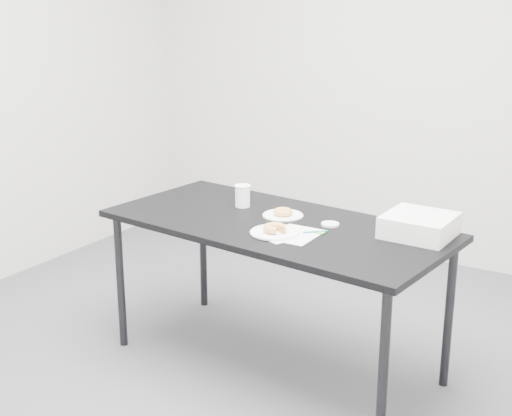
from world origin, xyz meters
The scene contains 14 objects.
floor centered at (0.00, 0.00, 0.00)m, with size 4.00×4.00×0.00m, color #45464A.
wall_back centered at (0.00, 2.00, 1.35)m, with size 4.00×0.02×2.70m, color silver.
table centered at (0.16, 0.08, 0.72)m, with size 1.77×0.96×0.78m.
scorecard centered at (0.34, -0.04, 0.78)m, with size 0.20×0.26×0.00m, color white.
logo_patch centered at (0.42, 0.04, 0.78)m, with size 0.04×0.04×0.00m, color green.
pen centered at (0.40, 0.03, 0.78)m, with size 0.01×0.01×0.12m, color #0C847E.
napkin centered at (0.28, -0.10, 0.78)m, with size 0.16×0.16×0.00m, color white.
plate_near centered at (0.25, -0.08, 0.78)m, with size 0.23×0.23×0.01m, color white.
donut_near centered at (0.25, -0.08, 0.80)m, with size 0.11×0.11×0.04m, color #E38B48.
plate_far centered at (0.14, 0.19, 0.78)m, with size 0.21×0.21×0.01m, color white.
donut_far centered at (0.14, 0.19, 0.80)m, with size 0.10×0.10×0.03m, color #E38B48.
coffee_cup centered at (-0.12, 0.22, 0.83)m, with size 0.08×0.08×0.12m, color white.
cup_lid centered at (0.41, 0.17, 0.78)m, with size 0.09×0.09×0.01m, color white.
bakery_box centered at (0.83, 0.25, 0.83)m, with size 0.30×0.30×0.10m, color white.
Camera 1 is at (1.83, -2.82, 1.85)m, focal length 50.00 mm.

